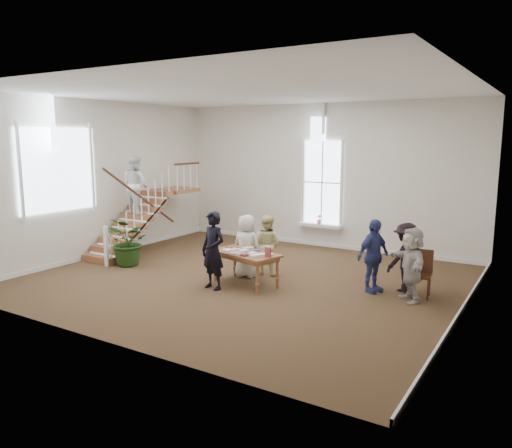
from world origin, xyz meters
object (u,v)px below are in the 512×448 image
Objects in this scene: woman_cluster_a at (373,256)px; woman_cluster_c at (411,264)px; person_yellow at (267,245)px; floor_plant at (129,242)px; library_table at (245,256)px; police_officer at (213,251)px; elderly_woman at (247,246)px; woman_cluster_b at (406,257)px; side_chair at (421,270)px.

woman_cluster_a is 1.04× the size of woman_cluster_c.
person_yellow is 1.14× the size of floor_plant.
woman_cluster_c reaches higher than library_table.
elderly_woman is (0.10, 1.25, -0.11)m from police_officer.
woman_cluster_b is at bearing 39.70° from police_officer.
woman_cluster_b is (0.60, 0.45, -0.05)m from woman_cluster_a.
library_table is at bearing -111.93° from woman_cluster_c.
woman_cluster_c is at bearing 30.25° from police_officer.
woman_cluster_c is (3.68, -0.26, 0.04)m from person_yellow.
police_officer is at bearing 139.19° from woman_cluster_a.
floor_plant is (-6.39, -1.19, -0.16)m from woman_cluster_a.
library_table is at bearing 64.89° from police_officer.
woman_cluster_a is at bearing 10.56° from floor_plant.
person_yellow is 0.95× the size of woman_cluster_c.
floor_plant is (-3.66, -0.14, -0.04)m from library_table.
elderly_woman reaches higher than side_chair.
library_table is 3.66m from floor_plant.
woman_cluster_b is (3.78, 2.14, -0.12)m from police_officer.
woman_cluster_c reaches higher than person_yellow.
woman_cluster_a is (2.78, -0.06, 0.07)m from person_yellow.
woman_cluster_c is 1.20× the size of floor_plant.
person_yellow is at bearing 109.99° from woman_cluster_a.
side_chair is (3.73, 1.34, -0.13)m from library_table.
woman_cluster_a is (3.18, 1.69, -0.07)m from police_officer.
side_chair is at bearing 95.13° from woman_cluster_b.
elderly_woman is (-0.35, 0.61, 0.08)m from library_table.
police_officer is at bearing -160.83° from side_chair.
floor_plant is (-3.30, -0.75, -0.12)m from elderly_woman.
floor_plant is (-7.29, -0.99, -0.13)m from woman_cluster_c.
woman_cluster_b is 0.48m from side_chair.
library_table is at bearing -38.50° from woman_cluster_b.
person_yellow is at bearing 177.32° from side_chair.
police_officer is 1.15× the size of woman_cluster_b.
police_officer is 1.12× the size of woman_cluster_c.
library_table is 2.93m from woman_cluster_a.
person_yellow is at bearing -56.20° from woman_cluster_b.
library_table is at bearing -166.37° from side_chair.
elderly_woman is at bearing 119.35° from woman_cluster_a.
floor_plant is 1.30× the size of side_chair.
woman_cluster_a reaches higher than library_table.
woman_cluster_a is (3.08, 0.44, 0.04)m from elderly_woman.
floor_plant is at bearing 22.75° from person_yellow.
elderly_woman is at bearing -176.02° from side_chair.
elderly_woman is 3.12m from woman_cluster_a.
person_yellow is (-0.05, 1.11, 0.06)m from library_table.
woman_cluster_b is 0.72m from woman_cluster_c.
police_officer is at bearing -33.29° from woman_cluster_b.
floor_plant is (-3.60, -1.25, -0.09)m from person_yellow.
police_officer is at bearing -111.01° from library_table.
police_officer is at bearing 83.77° from elderly_woman.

